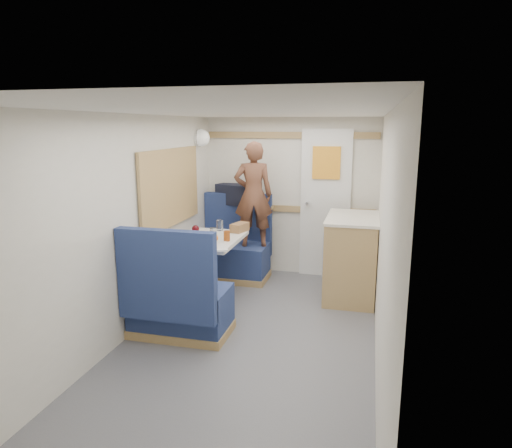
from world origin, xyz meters
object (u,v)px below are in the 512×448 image
(person, at_px, (253,195))
(bread_loaf, at_px, (240,227))
(beer_glass, at_px, (227,236))
(orange_fruit, at_px, (214,238))
(tumbler_mid, at_px, (220,225))
(bench_far, at_px, (234,254))
(tray, at_px, (214,247))
(tumbler_left, at_px, (194,236))
(dome_light, at_px, (201,138))
(dinette_table, at_px, (210,252))
(wine_glass, at_px, (196,229))
(pepper_grinder, at_px, (212,235))
(galley_counter, at_px, (351,256))
(cheese_block, at_px, (210,238))
(bench_near, at_px, (178,305))
(tumbler_right, at_px, (213,233))
(duffel_bag, at_px, (238,194))

(person, bearing_deg, bread_loaf, 67.61)
(beer_glass, bearing_deg, orange_fruit, -123.52)
(tumbler_mid, relative_size, beer_glass, 1.15)
(bench_far, relative_size, orange_fruit, 13.15)
(tray, bearing_deg, bread_loaf, 86.14)
(tumbler_left, bearing_deg, tumbler_mid, 78.81)
(dome_light, relative_size, tumbler_mid, 1.64)
(dinette_table, height_order, dome_light, dome_light)
(wine_glass, relative_size, pepper_grinder, 1.81)
(tumbler_left, bearing_deg, pepper_grinder, 32.39)
(galley_counter, xyz_separation_m, bread_loaf, (-1.24, -0.17, 0.30))
(wine_glass, bearing_deg, person, 68.49)
(cheese_block, xyz_separation_m, pepper_grinder, (-0.01, 0.07, 0.01))
(bench_near, bearing_deg, cheese_block, 86.09)
(tumbler_left, xyz_separation_m, tumbler_right, (0.16, 0.14, 0.00))
(tumbler_left, distance_m, bread_loaf, 0.63)
(bench_far, height_order, bread_loaf, bench_far)
(tumbler_mid, bearing_deg, dinette_table, -88.27)
(dinette_table, xyz_separation_m, duffel_bag, (-0.01, 1.12, 0.46))
(pepper_grinder, xyz_separation_m, bread_loaf, (0.18, 0.43, 0.00))
(orange_fruit, height_order, bread_loaf, orange_fruit)
(orange_fruit, distance_m, tumbler_left, 0.25)
(bench_far, xyz_separation_m, tumbler_right, (0.04, -0.87, 0.48))
(galley_counter, relative_size, bread_loaf, 3.98)
(tumbler_left, height_order, beer_glass, tumbler_left)
(person, height_order, tumbler_right, person)
(person, bearing_deg, dome_light, -20.08)
(dome_light, height_order, orange_fruit, dome_light)
(galley_counter, relative_size, beer_glass, 8.68)
(galley_counter, distance_m, bread_loaf, 1.29)
(galley_counter, bearing_deg, cheese_block, -154.53)
(person, height_order, beer_glass, person)
(orange_fruit, distance_m, beer_glass, 0.16)
(orange_fruit, bearing_deg, beer_glass, 56.48)
(tray, bearing_deg, pepper_grinder, 113.71)
(duffel_bag, distance_m, beer_glass, 1.24)
(dinette_table, xyz_separation_m, tumbler_mid, (-0.01, 0.38, 0.21))
(pepper_grinder, bearing_deg, tray, -66.29)
(bench_near, height_order, cheese_block, bench_near)
(duffel_bag, height_order, tumbler_left, duffel_bag)
(tumbler_mid, bearing_deg, pepper_grinder, -82.79)
(tumbler_right, bearing_deg, duffel_bag, 92.93)
(bench_far, relative_size, tumbler_right, 9.02)
(galley_counter, bearing_deg, tray, -145.00)
(beer_glass, bearing_deg, pepper_grinder, 173.76)
(dome_light, distance_m, tumbler_left, 1.42)
(bench_near, bearing_deg, pepper_grinder, 87.00)
(tray, xyz_separation_m, cheese_block, (-0.13, 0.23, 0.03))
(bench_near, height_order, person, person)
(cheese_block, bearing_deg, tray, -61.38)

